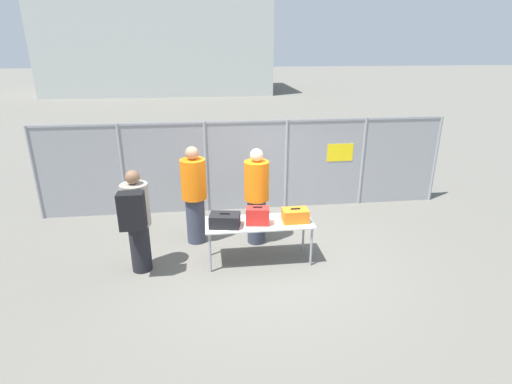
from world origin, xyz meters
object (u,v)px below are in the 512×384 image
object	(u,v)px
security_worker_far	(194,194)
inspection_table	(259,225)
traveler_hooded	(136,219)
suitcase_black	(225,220)
suitcase_red	(258,216)
utility_trailer	(316,170)
suitcase_orange	(295,215)
security_worker_near	(257,195)

from	to	relation	value
security_worker_far	inspection_table	bearing A→B (deg)	122.95
traveler_hooded	security_worker_far	world-z (taller)	security_worker_far
suitcase_black	traveler_hooded	distance (m)	1.40
suitcase_red	utility_trailer	size ratio (longest dim) A/B	0.12
security_worker_far	utility_trailer	distance (m)	4.20
suitcase_orange	security_worker_near	size ratio (longest dim) A/B	0.24
suitcase_red	suitcase_orange	distance (m)	0.64
security_worker_near	traveler_hooded	bearing A→B (deg)	7.44
suitcase_red	security_worker_far	size ratio (longest dim) A/B	0.22
suitcase_black	inspection_table	bearing A→B (deg)	8.14
inspection_table	traveler_hooded	xyz separation A→B (m)	(-1.98, -0.12, 0.29)
inspection_table	utility_trailer	size ratio (longest dim) A/B	0.52
suitcase_red	suitcase_orange	xyz separation A→B (m)	(0.64, 0.02, -0.03)
suitcase_red	traveler_hooded	distance (m)	1.95
suitcase_orange	traveler_hooded	bearing A→B (deg)	-178.49
security_worker_near	utility_trailer	xyz separation A→B (m)	(1.95, 2.96, -0.51)
suitcase_red	security_worker_far	distance (m)	1.41
suitcase_black	security_worker_far	distance (m)	1.09
suitcase_red	traveler_hooded	size ratio (longest dim) A/B	0.24
inspection_table	suitcase_black	size ratio (longest dim) A/B	3.36
utility_trailer	security_worker_far	bearing A→B (deg)	-137.73
inspection_table	security_worker_far	world-z (taller)	security_worker_far
security_worker_far	utility_trailer	bearing A→B (deg)	-156.30
traveler_hooded	security_worker_near	size ratio (longest dim) A/B	0.95
security_worker_near	security_worker_far	distance (m)	1.15
security_worker_far	utility_trailer	world-z (taller)	security_worker_far
suitcase_orange	security_worker_near	world-z (taller)	security_worker_near
suitcase_black	suitcase_orange	size ratio (longest dim) A/B	1.24
suitcase_red	inspection_table	bearing A→B (deg)	60.99
inspection_table	security_worker_near	xyz separation A→B (m)	(0.04, 0.71, 0.27)
suitcase_black	security_worker_near	distance (m)	1.01
security_worker_near	security_worker_far	size ratio (longest dim) A/B	0.98
suitcase_orange	security_worker_near	distance (m)	0.95
suitcase_orange	suitcase_black	bearing A→B (deg)	-178.25
suitcase_black	traveler_hooded	xyz separation A→B (m)	(-1.40, -0.03, 0.12)
traveler_hooded	utility_trailer	distance (m)	5.51
security_worker_far	security_worker_near	bearing A→B (deg)	153.36
traveler_hooded	utility_trailer	bearing A→B (deg)	27.79
inspection_table	utility_trailer	xyz separation A→B (m)	(1.99, 3.67, -0.24)
suitcase_red	suitcase_orange	size ratio (longest dim) A/B	0.96
suitcase_black	suitcase_red	distance (m)	0.55
traveler_hooded	inspection_table	bearing A→B (deg)	-12.51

